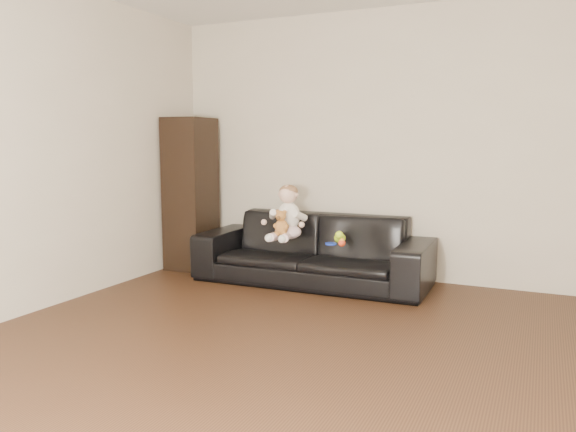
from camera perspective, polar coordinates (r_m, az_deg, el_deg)
The scene contains 10 objects.
floor at distance 3.15m, azimuth 1.31°, elevation -17.56°, with size 5.50×5.50×0.00m, color #3B2314.
wall_back at distance 5.49m, azimuth 12.83°, elevation 6.97°, with size 5.00×5.00×0.00m, color beige.
sofa at distance 5.35m, azimuth 2.51°, elevation -3.40°, with size 2.20×0.86×0.64m, color black.
cabinet at distance 6.05m, azimuth -9.82°, elevation 2.28°, with size 0.40×0.55×1.59m, color black.
shelf_item at distance 6.02m, azimuth -9.73°, elevation 5.66°, with size 0.18×0.25×0.28m, color silver.
baby at distance 5.27m, azimuth -0.07°, elevation 0.07°, with size 0.37×0.45×0.52m.
teddy_bear at distance 5.14m, azimuth -0.69°, elevation -0.72°, with size 0.13×0.14×0.23m.
toy_green at distance 5.14m, azimuth 5.29°, elevation -2.25°, with size 0.11×0.13×0.09m, color #B8E51A.
toy_rattle at distance 4.95m, azimuth 5.49°, elevation -2.75°, with size 0.06×0.06×0.06m, color red.
toy_blue_disc at distance 5.05m, azimuth 4.38°, elevation -2.82°, with size 0.10×0.10×0.01m, color #1834C4.
Camera 1 is at (1.12, -2.63, 1.34)m, focal length 35.00 mm.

